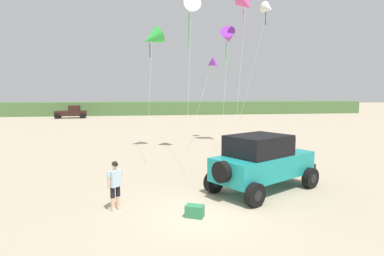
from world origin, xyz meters
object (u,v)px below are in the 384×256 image
Objects in this scene: person_watching at (115,183)px; kite_blue_swept at (268,9)px; distant_pickup at (72,112)px; kite_white_parafoil at (228,37)px; kite_red_delta at (211,64)px; cooler_box at (195,211)px; jeep at (263,161)px; kite_orange_streamer at (191,8)px; kite_black_sled at (246,3)px; kite_pink_ribbon at (152,38)px.

kite_blue_swept reaches higher than person_watching.
kite_white_parafoil reaches higher than distant_pickup.
kite_red_delta is at bearing -57.81° from distant_pickup.
cooler_box is at bearing -104.20° from kite_red_delta.
kite_red_delta is at bearing 66.63° from person_watching.
kite_white_parafoil reaches higher than person_watching.
kite_red_delta is 6.61m from kite_blue_swept.
kite_red_delta reaches higher than jeep.
distant_pickup is 37.65m from kite_blue_swept.
kite_orange_streamer is 4.89m from kite_white_parafoil.
distant_pickup is at bearing 121.26° from kite_white_parafoil.
kite_white_parafoil is (7.44, 13.16, 7.14)m from person_watching.
kite_red_delta is at bearing 102.04° from cooler_box.
person_watching is 16.72m from kite_white_parafoil.
kite_orange_streamer is at bearing 107.82° from cooler_box.
kite_orange_streamer is at bearing -174.23° from kite_blue_swept.
kite_black_sled is (5.75, 12.64, 9.94)m from cooler_box.
kite_black_sled is at bearing -58.88° from distant_pickup.
kite_blue_swept is at bearing -56.24° from kite_white_parafoil.
jeep is 11.74m from kite_orange_streamer.
kite_blue_swept is at bearing -50.88° from kite_black_sled.
jeep is 4.02m from cooler_box.
cooler_box is (2.51, -0.99, -0.75)m from person_watching.
kite_white_parafoil is 3.71m from kite_blue_swept.
distant_pickup reaches higher than person_watching.
kite_pink_ribbon is (-0.82, 11.86, 7.27)m from cooler_box.
person_watching is at bearing -76.73° from distant_pickup.
kite_black_sled is (0.82, -1.52, 2.05)m from kite_white_parafoil.
cooler_box is at bearing -121.21° from kite_blue_swept.
cooler_box is 17.08m from kite_black_sled.
kite_pink_ribbon is at bearing 112.46° from jeep.
kite_pink_ribbon is (-3.95, 9.55, 6.26)m from jeep.
kite_orange_streamer reaches higher than kite_white_parafoil.
kite_pink_ribbon is at bearing -137.52° from kite_red_delta.
kite_white_parafoil is (17.25, -28.41, 7.14)m from distant_pickup.
kite_pink_ribbon is (11.50, -30.71, 6.52)m from distant_pickup.
kite_blue_swept reaches higher than jeep.
kite_blue_swept reaches higher than kite_red_delta.
kite_red_delta is (6.66, 15.41, 5.34)m from person_watching.
kite_orange_streamer reaches higher than jeep.
kite_red_delta is (-1.60, 3.77, -3.85)m from kite_black_sled.
cooler_box is at bearing -109.22° from kite_white_parafoil.
kite_black_sled is at bearing 129.12° from kite_blue_swept.
kite_blue_swept is (7.66, -0.56, 2.03)m from kite_pink_ribbon.
kite_orange_streamer is 3.16m from kite_pink_ribbon.
distant_pickup is (-12.31, 42.56, 0.75)m from cooler_box.
distant_pickup is at bearing 110.53° from kite_pink_ribbon.
kite_blue_swept is (3.71, 8.99, 8.29)m from jeep.
kite_pink_ribbon is (-2.41, 1.09, -1.73)m from kite_orange_streamer.
kite_black_sled is at bearing 54.64° from person_watching.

